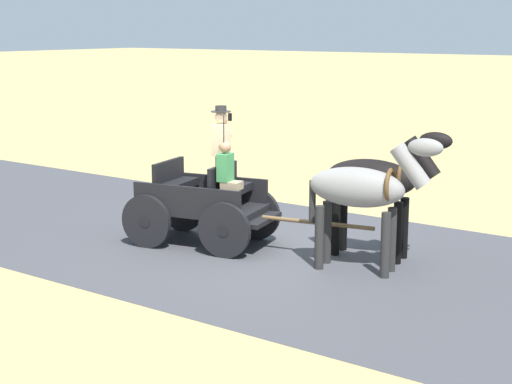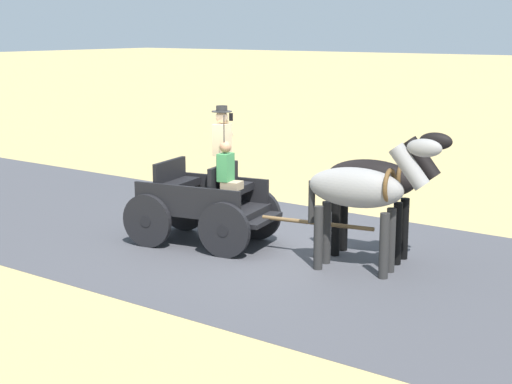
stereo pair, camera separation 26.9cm
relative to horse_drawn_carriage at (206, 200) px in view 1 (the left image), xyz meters
name	(u,v)px [view 1 (the left image)]	position (x,y,z in m)	size (l,w,h in m)	color
ground_plane	(249,247)	(-0.29, 0.74, -0.82)	(200.00, 200.00, 0.00)	tan
road_surface	(249,246)	(-0.29, 0.74, -0.81)	(6.68, 160.00, 0.01)	#424247
horse_drawn_carriage	(206,200)	(0.00, 0.00, 0.00)	(1.86, 4.51, 2.50)	black
horse_near_side	(377,181)	(-0.99, 2.89, 0.51)	(0.78, 2.15, 2.21)	black
horse_off_side	(363,191)	(-0.18, 3.05, 0.51)	(0.84, 2.15, 2.21)	gray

